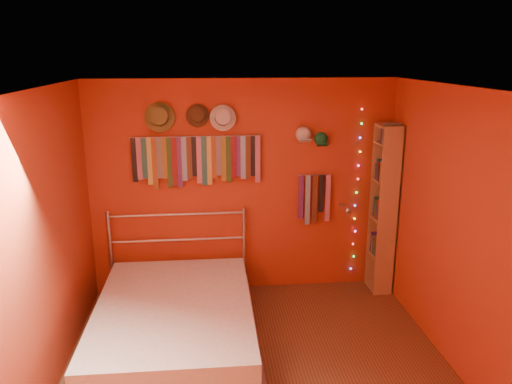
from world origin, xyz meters
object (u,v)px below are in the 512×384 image
object	(u,v)px
tie_rack	(196,158)
bed	(175,323)
bookshelf	(387,209)
reading_lamp	(347,209)

from	to	relation	value
tie_rack	bed	distance (m)	1.80
tie_rack	bed	bearing A→B (deg)	-102.13
bookshelf	bed	xyz separation A→B (m)	(-2.43, -0.97, -0.78)
bed	tie_rack	bearing A→B (deg)	78.44
reading_lamp	bed	distance (m)	2.29
bookshelf	bed	size ratio (longest dim) A/B	0.92
reading_lamp	bookshelf	xyz separation A→B (m)	(0.49, 0.04, -0.02)
tie_rack	bookshelf	xyz separation A→B (m)	(2.19, -0.15, -0.61)
reading_lamp	bookshelf	world-z (taller)	bookshelf
tie_rack	reading_lamp	xyz separation A→B (m)	(1.70, -0.19, -0.59)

